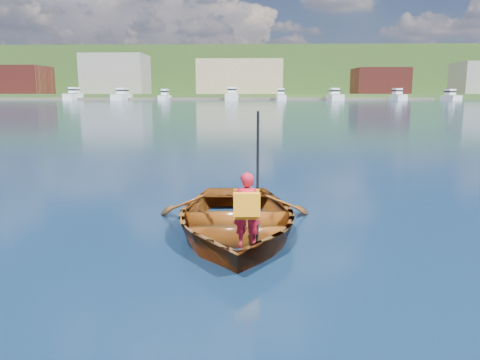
{
  "coord_description": "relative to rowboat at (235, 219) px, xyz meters",
  "views": [
    {
      "loc": [
        0.41,
        -7.04,
        2.09
      ],
      "look_at": [
        0.2,
        -0.24,
        0.83
      ],
      "focal_mm": 35.0,
      "sensor_mm": 36.0,
      "label": 1
    }
  ],
  "objects": [
    {
      "name": "hillside_trees",
      "position": [
        -20.08,
        242.88,
        18.68
      ],
      "size": [
        286.26,
        78.32,
        23.77
      ],
      "color": "#382314",
      "rests_on": "ground"
    },
    {
      "name": "child_paddler",
      "position": [
        0.19,
        -0.89,
        0.38
      ],
      "size": [
        0.37,
        0.35,
        1.77
      ],
      "color": "red",
      "rests_on": "ground"
    },
    {
      "name": "ground",
      "position": [
        -0.12,
        0.24,
        -0.24
      ],
      "size": [
        600.0,
        600.0,
        0.0
      ],
      "color": "#0D2742",
      "rests_on": "ground"
    },
    {
      "name": "rowboat",
      "position": [
        0.0,
        0.0,
        0.0
      ],
      "size": [
        2.85,
        3.88,
        0.78
      ],
      "color": "brown",
      "rests_on": "ground"
    },
    {
      "name": "waterfront_buildings",
      "position": [
        -7.86,
        165.24,
        7.5
      ],
      "size": [
        202.0,
        16.0,
        14.0
      ],
      "color": "maroon",
      "rests_on": "ground"
    },
    {
      "name": "shoreline",
      "position": [
        -0.12,
        236.85,
        10.08
      ],
      "size": [
        400.0,
        140.0,
        22.0
      ],
      "color": "#3D5C22",
      "rests_on": "ground"
    },
    {
      "name": "dock",
      "position": [
        -2.39,
        148.24,
        0.16
      ],
      "size": [
        159.92,
        14.39,
        0.8
      ],
      "color": "#635A4A",
      "rests_on": "ground"
    },
    {
      "name": "marina_yachts",
      "position": [
        5.46,
        143.54,
        1.16
      ],
      "size": [
        141.97,
        13.6,
        4.4
      ],
      "color": "white",
      "rests_on": "ground"
    }
  ]
}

